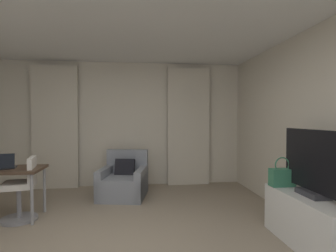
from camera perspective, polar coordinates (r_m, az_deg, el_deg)
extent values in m
cube|color=beige|center=(5.77, -9.36, 0.39)|extent=(5.12, 0.06, 2.60)
cube|color=beige|center=(5.87, -22.96, -0.19)|extent=(0.90, 0.06, 2.50)
cube|color=beige|center=(5.74, 4.42, -0.10)|extent=(0.90, 0.06, 2.50)
cube|color=gray|center=(5.02, -9.53, -12.57)|extent=(0.93, 1.00, 0.39)
cube|color=gray|center=(5.28, -8.63, -7.30)|extent=(0.80, 0.28, 0.43)
cube|color=gray|center=(4.94, -5.69, -11.96)|extent=(0.28, 0.88, 0.53)
cube|color=gray|center=(5.09, -13.27, -11.59)|extent=(0.28, 0.88, 0.53)
cube|color=black|center=(5.08, -9.20, -8.99)|extent=(0.39, 0.26, 0.37)
cylinder|color=#99999E|center=(4.57, -24.84, -12.22)|extent=(0.04, 0.04, 0.68)
cylinder|color=#99999E|center=(4.12, -27.02, -13.79)|extent=(0.04, 0.04, 0.68)
cylinder|color=gray|center=(4.40, -29.18, -14.32)|extent=(0.06, 0.06, 0.46)
cylinder|color=gray|center=(4.47, -29.14, -16.91)|extent=(0.48, 0.48, 0.04)
cube|color=silver|center=(4.34, -29.23, -10.88)|extent=(0.46, 0.46, 0.08)
cube|color=silver|center=(4.27, -27.02, -8.19)|extent=(0.12, 0.36, 0.34)
cube|color=#2D2D33|center=(4.43, -31.72, -7.60)|extent=(0.36, 0.29, 0.02)
cube|color=black|center=(4.31, -32.01, -6.39)|extent=(0.32, 0.13, 0.20)
cube|color=white|center=(3.51, 28.39, -17.53)|extent=(0.50, 1.21, 0.57)
cube|color=#333338|center=(3.42, 28.46, -12.51)|extent=(0.20, 0.36, 0.06)
cube|color=black|center=(3.35, 28.55, -6.42)|extent=(0.04, 0.99, 0.67)
cube|color=#387F5B|center=(3.71, 23.15, -10.06)|extent=(0.30, 0.14, 0.22)
torus|color=#387F5B|center=(3.68, 23.17, -7.62)|extent=(0.20, 0.02, 0.20)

